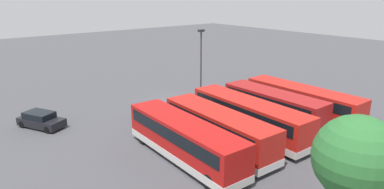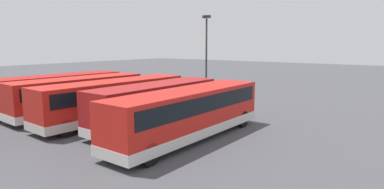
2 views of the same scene
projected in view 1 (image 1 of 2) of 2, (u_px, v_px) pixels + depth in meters
name	position (u px, v px, depth m)	size (l,w,h in m)	color
ground_plane	(170.00, 102.00, 37.67)	(140.00, 140.00, 0.00)	#47474C
bus_single_deck_near_end	(302.00, 101.00, 32.67)	(2.66, 11.72, 2.95)	red
bus_single_deck_second	(273.00, 106.00, 31.24)	(2.62, 10.16, 2.95)	#A51919
bus_single_deck_third	(249.00, 116.00, 28.71)	(3.02, 11.89, 2.95)	red
bus_single_deck_fourth	(218.00, 128.00, 26.12)	(3.00, 10.84, 2.95)	red
bus_single_deck_fifth	(184.00, 139.00, 24.27)	(2.97, 11.40, 2.95)	#B71411
car_hatchback_silver	(41.00, 120.00, 30.39)	(3.52, 4.59, 1.43)	black
lamp_post_tall	(201.00, 62.00, 35.53)	(0.70, 0.30, 8.01)	#38383D
waste_bin_yellow	(136.00, 112.00, 32.95)	(0.60, 0.60, 0.95)	#333338
tree_midleft	(357.00, 158.00, 16.52)	(4.28, 4.28, 6.09)	#4C3823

